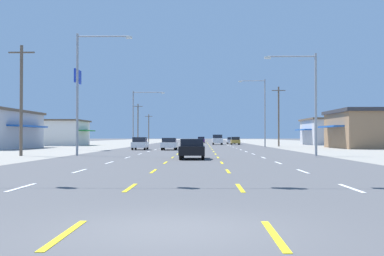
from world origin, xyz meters
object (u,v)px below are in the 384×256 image
at_px(suv_inner_right_far, 217,139).
at_px(hatchback_far_right_midfar, 235,141).
at_px(sedan_center_turn_nearest, 192,149).
at_px(hatchback_far_left_mid, 140,143).
at_px(sedan_inner_left_near, 169,144).
at_px(streetlight_right_row_0, 310,95).
at_px(streetlight_left_row_1, 137,113).
at_px(streetlight_right_row_1, 262,108).
at_px(sedan_far_right_farther, 231,140).
at_px(hatchback_center_turn_farthest, 201,140).
at_px(pole_sign_left_row_1, 78,87).
at_px(streetlight_left_row_0, 83,84).

bearing_deg(suv_inner_right_far, hatchback_far_right_midfar, -10.49).
distance_m(sedan_center_turn_nearest, hatchback_far_right_midfar, 61.79).
bearing_deg(sedan_center_turn_nearest, hatchback_far_left_mid, 105.80).
relative_size(sedan_inner_left_near, hatchback_far_right_midfar, 1.15).
relative_size(hatchback_far_right_midfar, streetlight_right_row_0, 0.45).
relative_size(suv_inner_right_far, streetlight_left_row_1, 0.56).
bearing_deg(streetlight_right_row_1, hatchback_far_right_midfar, 97.50).
distance_m(sedan_far_right_farther, hatchback_center_turn_farthest, 14.15).
bearing_deg(hatchback_center_turn_farthest, sedan_inner_left_near, -93.44).
distance_m(sedan_inner_left_near, pole_sign_left_row_1, 12.94).
bearing_deg(pole_sign_left_row_1, sedan_inner_left_near, 3.26).
bearing_deg(suv_inner_right_far, pole_sign_left_row_1, -114.84).
xyz_separation_m(hatchback_far_left_mid, suv_inner_right_far, (10.56, 37.76, 0.24)).
relative_size(sedan_center_turn_nearest, streetlight_left_row_0, 0.43).
bearing_deg(streetlight_left_row_0, hatchback_center_turn_farthest, 82.88).
relative_size(suv_inner_right_far, streetlight_right_row_1, 0.47).
bearing_deg(streetlight_right_row_1, suv_inner_right_far, 106.07).
bearing_deg(streetlight_right_row_1, sedan_center_turn_nearest, -103.87).
height_order(hatchback_far_left_mid, sedan_far_right_farther, hatchback_far_left_mid).
bearing_deg(hatchback_center_turn_farthest, streetlight_right_row_0, -83.24).
xyz_separation_m(sedan_far_right_farther, streetlight_right_row_1, (2.95, -32.66, 5.25)).
height_order(sedan_center_turn_nearest, sedan_far_right_farther, same).
xyz_separation_m(sedan_center_turn_nearest, hatchback_far_right_midfar, (7.17, 61.37, 0.03)).
relative_size(hatchback_far_right_midfar, pole_sign_left_row_1, 0.40).
xyz_separation_m(sedan_center_turn_nearest, suv_inner_right_far, (3.69, 62.02, 0.27)).
relative_size(hatchback_far_left_mid, suv_inner_right_far, 0.80).
bearing_deg(streetlight_right_row_1, sedan_inner_left_near, -128.82).
bearing_deg(sedan_inner_left_near, sedan_center_turn_nearest, -82.19).
distance_m(sedan_far_right_farther, streetlight_left_row_1, 36.80).
distance_m(pole_sign_left_row_1, streetlight_right_row_1, 29.66).
bearing_deg(streetlight_left_row_1, hatchback_far_right_midfar, 51.90).
height_order(hatchback_far_left_mid, streetlight_left_row_0, streetlight_left_row_0).
bearing_deg(streetlight_right_row_0, sedan_far_right_farther, 92.42).
bearing_deg(hatchback_center_turn_farthest, pole_sign_left_row_1, -103.29).
relative_size(sedan_center_turn_nearest, streetlight_right_row_0, 0.52).
distance_m(suv_inner_right_far, streetlight_left_row_1, 25.69).
xyz_separation_m(pole_sign_left_row_1, streetlight_right_row_1, (24.22, 17.06, -1.54)).
bearing_deg(sedan_inner_left_near, streetlight_right_row_1, 51.18).
distance_m(suv_inner_right_far, pole_sign_left_row_1, 43.24).
bearing_deg(streetlight_left_row_0, streetlight_right_row_0, -0.00).
height_order(hatchback_far_left_mid, suv_inner_right_far, suv_inner_right_far).
bearing_deg(streetlight_right_row_1, streetlight_left_row_0, -119.63).
bearing_deg(streetlight_right_row_0, sedan_center_turn_nearest, -148.01).
bearing_deg(hatchback_far_left_mid, sedan_center_turn_nearest, -74.20).
relative_size(pole_sign_left_row_1, streetlight_right_row_1, 0.92).
bearing_deg(hatchback_far_right_midfar, streetlight_left_row_0, -106.77).
bearing_deg(hatchback_far_left_mid, hatchback_far_right_midfar, 69.28).
bearing_deg(sedan_far_right_farther, streetlight_right_row_0, -87.58).
distance_m(sedan_inner_left_near, streetlight_right_row_1, 21.73).
height_order(pole_sign_left_row_1, streetlight_right_row_0, pole_sign_left_row_1).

